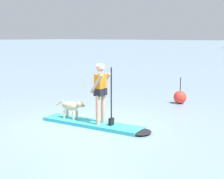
# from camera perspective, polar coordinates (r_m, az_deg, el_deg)

# --- Properties ---
(ground_plane) EXTENTS (400.00, 400.00, 0.00)m
(ground_plane) POSITION_cam_1_polar(r_m,az_deg,el_deg) (9.33, -3.61, -6.27)
(ground_plane) COLOR gray
(paddleboard) EXTENTS (3.43, 0.87, 0.10)m
(paddleboard) POSITION_cam_1_polar(r_m,az_deg,el_deg) (9.19, -2.45, -6.18)
(paddleboard) COLOR #33B2BF
(paddleboard) RESTS_ON ground_plane
(person_paddler) EXTENTS (0.62, 0.50, 1.67)m
(person_paddler) POSITION_cam_1_polar(r_m,az_deg,el_deg) (8.92, -1.95, 0.03)
(person_paddler) COLOR tan
(person_paddler) RESTS_ON paddleboard
(dog) EXTENTS (1.06, 0.26, 0.55)m
(dog) POSITION_cam_1_polar(r_m,az_deg,el_deg) (9.64, -7.09, -2.96)
(dog) COLOR #CCB78C
(dog) RESTS_ON paddleboard
(marker_buoy) EXTENTS (0.48, 0.48, 0.98)m
(marker_buoy) POSITION_cam_1_polar(r_m,az_deg,el_deg) (12.49, 11.82, -1.31)
(marker_buoy) COLOR red
(marker_buoy) RESTS_ON ground_plane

